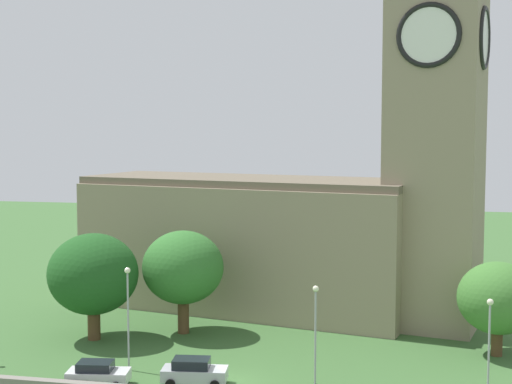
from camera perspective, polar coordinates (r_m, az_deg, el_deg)
name	(u,v)px	position (r m, az deg, el deg)	size (l,w,h in m)	color
ground_plane	(270,326)	(68.59, 1.10, -10.15)	(200.00, 200.00, 0.00)	#3D6633
church	(303,206)	(72.01, 3.59, -1.09)	(40.27, 18.36, 36.56)	gray
car_white	(98,373)	(54.57, -11.92, -13.31)	(4.47, 2.70, 1.69)	silver
car_silver	(194,371)	(53.77, -4.74, -13.41)	(4.69, 2.65, 1.86)	silver
streetlamp_west_mid	(128,303)	(56.26, -9.69, -8.28)	(0.44, 0.44, 7.67)	#9EA0A5
streetlamp_central	(316,318)	(52.86, 4.53, -9.53)	(0.44, 0.44, 6.96)	#9EA0A5
streetlamp_east_mid	(489,331)	(52.71, 17.28, -10.02)	(0.44, 0.44, 6.60)	#9EA0A5
tree_by_tower	(498,298)	(62.00, 17.88, -7.67)	(6.27, 6.27, 7.42)	brown
tree_riverside_east	(183,268)	(65.50, -5.56, -5.73)	(7.04, 7.04, 8.97)	brown
tree_riverside_west	(93,274)	(64.73, -12.25, -6.11)	(7.57, 7.57, 9.01)	brown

